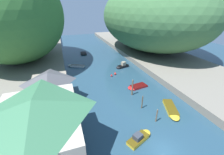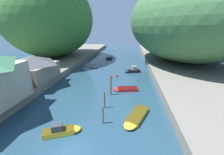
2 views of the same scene
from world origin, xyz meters
The scene contains 18 objects.
water_surface centered at (0.00, 30.00, 0.00)m, with size 130.00×130.00×0.00m, color #234256.
left_bank centered at (-22.08, 30.00, 0.77)m, with size 22.00×120.00×1.53m.
right_bank centered at (22.08, 30.00, 0.77)m, with size 22.00×120.00×1.53m.
hillside_left centered at (-23.18, 43.32, 15.16)m, with size 28.59×40.02×27.25m.
hillside_right centered at (23.18, 41.18, 14.01)m, with size 36.19×50.66×24.94m.
boathouse_shed centered at (-14.30, 16.79, 4.12)m, with size 7.28×9.79×4.99m.
boat_red_skiff centered at (-3.07, 48.14, 0.27)m, with size 2.39×4.12×0.56m.
boat_far_upstream centered at (-2.16, 2.82, 0.40)m, with size 4.57×3.01×1.32m.
boat_white_cruiser centered at (4.58, 16.82, 0.21)m, with size 5.07×2.81×0.43m.
boat_far_right_bank centered at (-7.65, 35.37, 0.30)m, with size 5.43×3.66×0.61m.
boat_moored_right centered at (6.20, 29.83, 0.52)m, with size 4.62×2.69×1.77m.
boat_navy_launch centered at (6.47, 6.63, 0.30)m, with size 3.88×6.23×0.61m.
mooring_post_nearest centered at (2.25, 5.32, 1.25)m, with size 0.21×0.21×2.50m.
mooring_post_second centered at (1.78, 9.34, 1.38)m, with size 0.21×0.21×2.74m.
mooring_post_middle centered at (2.08, 14.21, 1.87)m, with size 0.32×0.32×3.72m.
channel_buoy_near centered at (2.21, 25.33, 0.34)m, with size 0.59×0.59×0.89m.
channel_buoy_far centered at (0.85, 24.56, 0.30)m, with size 0.51×0.51×0.77m.
person_on_quay centered at (-13.06, 10.51, 2.51)m, with size 0.34×0.43×1.69m.
Camera 2 is at (5.48, -11.12, 11.79)m, focal length 24.00 mm.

